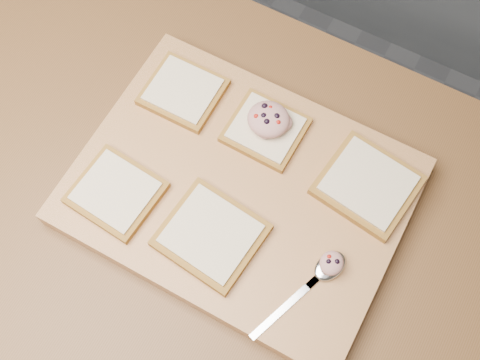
# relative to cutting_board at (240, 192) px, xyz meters

# --- Properties ---
(ground) EXTENTS (4.00, 4.00, 0.00)m
(ground) POSITION_rel_cutting_board_xyz_m (-0.09, -0.06, -0.92)
(ground) COLOR #515459
(ground) RESTS_ON ground
(island_counter) EXTENTS (2.00, 0.80, 0.90)m
(island_counter) POSITION_rel_cutting_board_xyz_m (-0.09, -0.06, -0.47)
(island_counter) COLOR slate
(island_counter) RESTS_ON ground
(cutting_board) EXTENTS (0.47, 0.36, 0.04)m
(cutting_board) POSITION_rel_cutting_board_xyz_m (0.00, 0.00, 0.00)
(cutting_board) COLOR tan
(cutting_board) RESTS_ON island_counter
(bread_far_left) EXTENTS (0.11, 0.10, 0.02)m
(bread_far_left) POSITION_rel_cutting_board_xyz_m (-0.15, 0.10, 0.03)
(bread_far_left) COLOR #A4762A
(bread_far_left) RESTS_ON cutting_board
(bread_far_center) EXTENTS (0.11, 0.10, 0.02)m
(bread_far_center) POSITION_rel_cutting_board_xyz_m (-0.01, 0.10, 0.03)
(bread_far_center) COLOR #A4762A
(bread_far_center) RESTS_ON cutting_board
(bread_far_right) EXTENTS (0.14, 0.14, 0.02)m
(bread_far_right) POSITION_rel_cutting_board_xyz_m (0.16, 0.09, 0.03)
(bread_far_right) COLOR #A4762A
(bread_far_right) RESTS_ON cutting_board
(bread_near_left) EXTENTS (0.12, 0.12, 0.02)m
(bread_near_left) POSITION_rel_cutting_board_xyz_m (-0.15, -0.10, 0.03)
(bread_near_left) COLOR #A4762A
(bread_near_left) RESTS_ON cutting_board
(bread_near_center) EXTENTS (0.14, 0.13, 0.02)m
(bread_near_center) POSITION_rel_cutting_board_xyz_m (0.00, -0.09, 0.03)
(bread_near_center) COLOR #A4762A
(bread_near_center) RESTS_ON cutting_board
(tuna_salad_dollop) EXTENTS (0.06, 0.06, 0.03)m
(tuna_salad_dollop) POSITION_rel_cutting_board_xyz_m (-0.01, 0.10, 0.05)
(tuna_salad_dollop) COLOR #D59088
(tuna_salad_dollop) RESTS_ON bread_far_center
(spoon) EXTENTS (0.08, 0.17, 0.01)m
(spoon) POSITION_rel_cutting_board_xyz_m (0.16, -0.06, 0.02)
(spoon) COLOR silver
(spoon) RESTS_ON cutting_board
(spoon_salad) EXTENTS (0.03, 0.04, 0.02)m
(spoon_salad) POSITION_rel_cutting_board_xyz_m (0.17, -0.05, 0.04)
(spoon_salad) COLOR #D59088
(spoon_salad) RESTS_ON spoon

